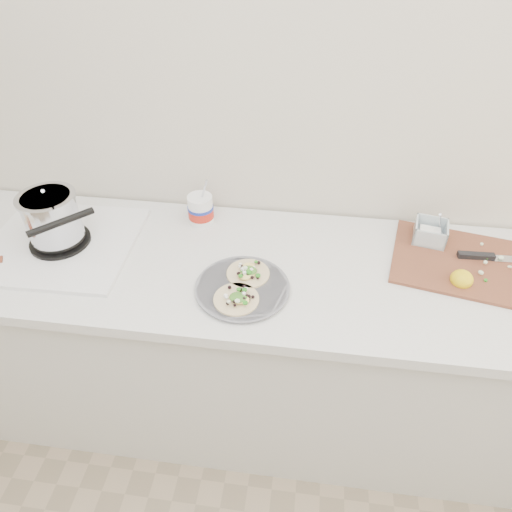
# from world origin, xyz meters

# --- Properties ---
(counter) EXTENTS (2.44, 0.66, 0.90)m
(counter) POSITION_xyz_m (0.00, 1.43, 0.45)
(counter) COLOR silver
(counter) RESTS_ON ground
(stove) EXTENTS (0.52, 0.48, 0.25)m
(stove) POSITION_xyz_m (-0.71, 1.43, 0.98)
(stove) COLOR silver
(stove) RESTS_ON counter
(taco_plate) EXTENTS (0.30, 0.31, 0.04)m
(taco_plate) POSITION_xyz_m (-0.04, 1.29, 0.92)
(taco_plate) COLOR slate
(taco_plate) RESTS_ON counter
(tub) EXTENTS (0.10, 0.10, 0.21)m
(tub) POSITION_xyz_m (-0.25, 1.63, 0.97)
(tub) COLOR white
(tub) RESTS_ON counter
(cutboard) EXTENTS (0.56, 0.44, 0.08)m
(cutboard) POSITION_xyz_m (0.69, 1.52, 0.92)
(cutboard) COLOR brown
(cutboard) RESTS_ON counter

